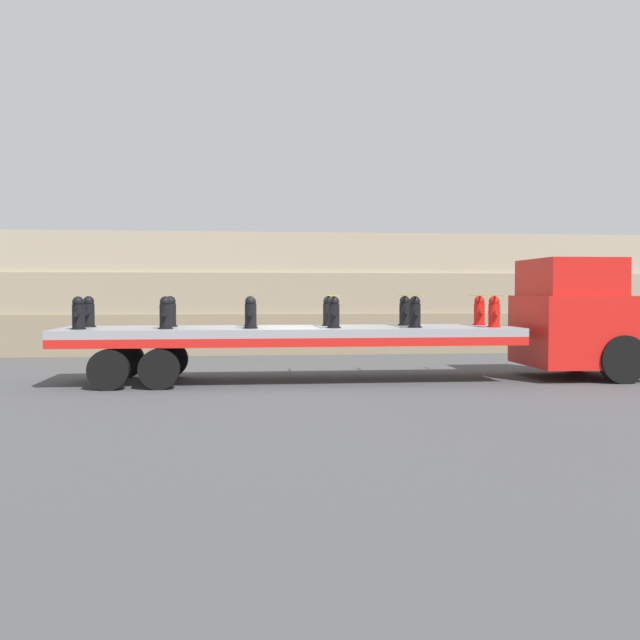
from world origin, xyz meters
name	(u,v)px	position (x,y,z in m)	size (l,w,h in m)	color
ground_plane	(291,381)	(0.00, 0.00, 0.00)	(120.00, 120.00, 0.00)	#474749
rock_cliff	(276,293)	(0.00, 8.76, 2.11)	(60.00, 3.30, 4.23)	#84755B
truck_cab	(581,318)	(7.34, 0.00, 1.50)	(2.75, 2.73, 2.99)	red
flatbed_trailer	(269,336)	(-0.53, 0.00, 1.09)	(10.93, 2.57, 1.31)	gray
fire_hydrant_black_near_0	(78,314)	(-4.87, -0.54, 1.67)	(0.34, 0.55, 0.75)	black
fire_hydrant_black_far_0	(89,312)	(-4.87, 0.54, 1.67)	(0.34, 0.55, 0.75)	black
fire_hydrant_black_near_1	(166,313)	(-2.92, -0.54, 1.67)	(0.34, 0.55, 0.75)	black
fire_hydrant_black_far_1	(171,312)	(-2.92, 0.54, 1.67)	(0.34, 0.55, 0.75)	black
fire_hydrant_black_near_2	(251,313)	(-0.97, -0.54, 1.67)	(0.34, 0.55, 0.75)	black
fire_hydrant_black_far_2	(250,312)	(-0.97, 0.54, 1.67)	(0.34, 0.55, 0.75)	black
fire_hydrant_black_near_3	(334,313)	(0.97, -0.54, 1.67)	(0.34, 0.55, 0.75)	black
fire_hydrant_black_far_3	(328,311)	(0.97, 0.54, 1.67)	(0.34, 0.55, 0.75)	black
fire_hydrant_black_near_4	(415,312)	(2.92, -0.54, 1.67)	(0.34, 0.55, 0.75)	black
fire_hydrant_black_far_4	(405,311)	(2.92, 0.54, 1.67)	(0.34, 0.55, 0.75)	black
fire_hydrant_red_near_5	(494,312)	(4.87, -0.54, 1.67)	(0.34, 0.55, 0.75)	red
fire_hydrant_red_far_5	(479,311)	(4.87, 0.54, 1.67)	(0.34, 0.55, 0.75)	red
cargo_strap_rear	(331,296)	(0.97, 0.00, 2.07)	(0.05, 2.67, 0.01)	yellow
cargo_strap_middle	(410,296)	(2.92, 0.00, 2.07)	(0.05, 2.67, 0.01)	yellow
cargo_strap_front	(487,296)	(4.87, 0.00, 2.07)	(0.05, 2.67, 0.01)	yellow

